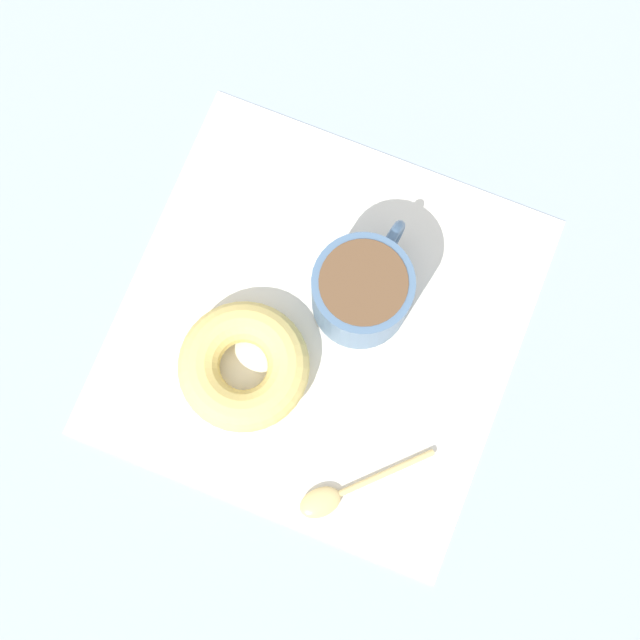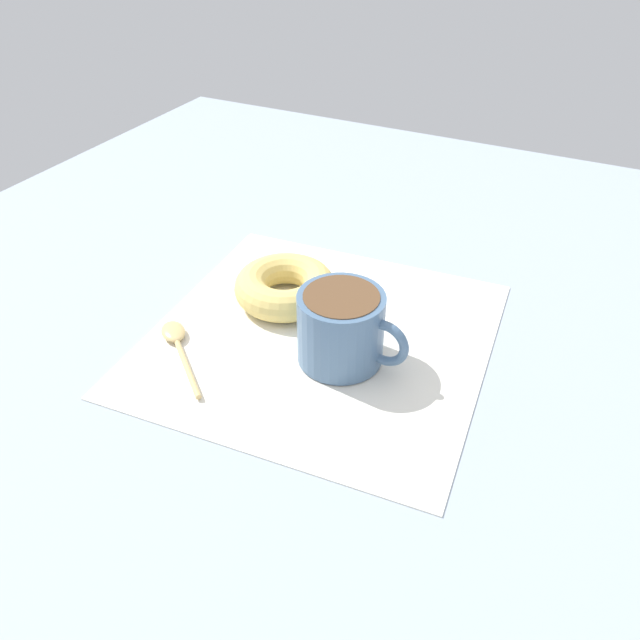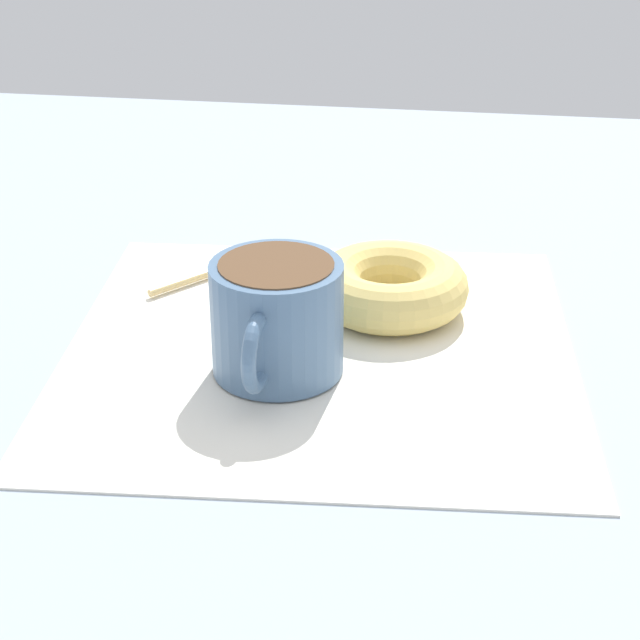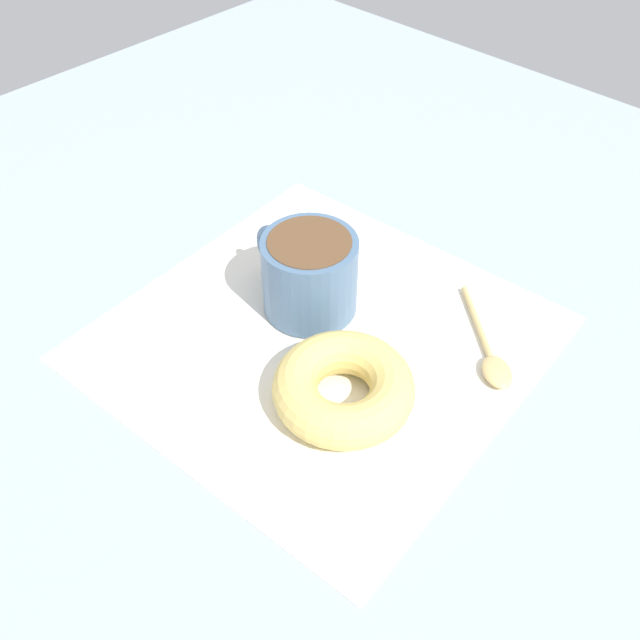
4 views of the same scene
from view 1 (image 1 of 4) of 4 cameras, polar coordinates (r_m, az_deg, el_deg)
name	(u,v)px [view 1 (image 1 of 4)]	position (r cm, az deg, el deg)	size (l,w,h in cm)	color
ground_plane	(309,305)	(79.58, -0.71, 0.97)	(120.00, 120.00, 2.00)	#99A8B7
napkin	(320,325)	(78.04, 0.00, -0.31)	(33.93, 33.93, 0.30)	white
coffee_cup	(363,290)	(74.66, 2.75, 1.91)	(11.36, 8.43, 7.42)	slate
donut	(244,366)	(75.75, -4.91, -2.95)	(11.23, 11.23, 3.58)	#E5C66B
spoon	(338,495)	(76.10, 1.13, -11.11)	(10.33, 9.09, 0.90)	#D8B772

